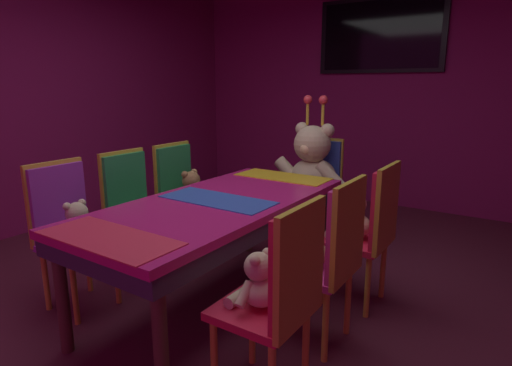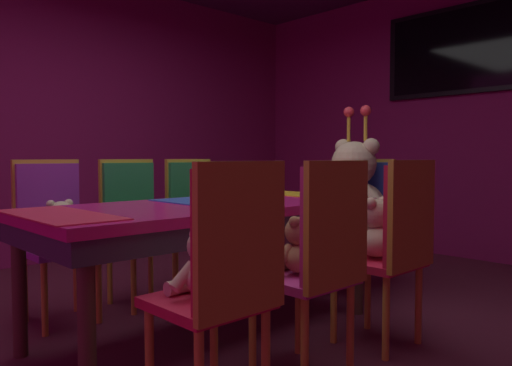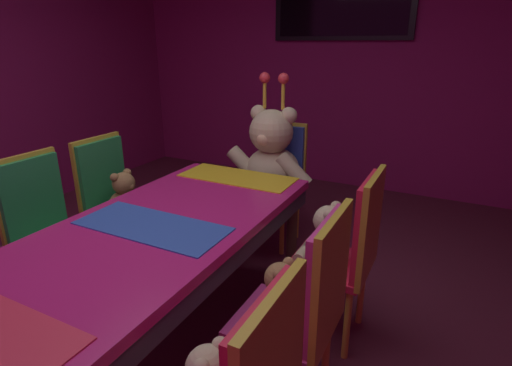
{
  "view_description": "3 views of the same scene",
  "coord_description": "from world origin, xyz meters",
  "views": [
    {
      "loc": [
        1.68,
        -2.07,
        1.47
      ],
      "look_at": [
        0.0,
        0.45,
        0.77
      ],
      "focal_mm": 29.55,
      "sensor_mm": 36.0,
      "label": 1
    },
    {
      "loc": [
        2.21,
        -1.73,
        1.0
      ],
      "look_at": [
        -0.23,
        0.59,
        0.82
      ],
      "focal_mm": 34.88,
      "sensor_mm": 36.0,
      "label": 2
    },
    {
      "loc": [
        1.26,
        -1.35,
        1.59
      ],
      "look_at": [
        0.17,
        0.8,
        0.74
      ],
      "focal_mm": 28.05,
      "sensor_mm": 36.0,
      "label": 3
    }
  ],
  "objects": [
    {
      "name": "chair_left_2",
      "position": [
        -0.85,
        0.53,
        0.6
      ],
      "size": [
        0.42,
        0.41,
        0.98
      ],
      "color": "#268C4C",
      "rests_on": "ground_plane"
    },
    {
      "name": "ground_plane",
      "position": [
        0.0,
        0.0,
        0.0
      ],
      "size": [
        7.9,
        7.9,
        0.0
      ],
      "primitive_type": "plane",
      "color": "#591E33"
    },
    {
      "name": "teddy_right_2",
      "position": [
        0.72,
        0.55,
        0.6
      ],
      "size": [
        0.27,
        0.35,
        0.33
      ],
      "rotation": [
        0.0,
        0.0,
        3.14
      ],
      "color": "beige",
      "rests_on": "chair_right_2"
    },
    {
      "name": "chair_right_2",
      "position": [
        0.87,
        0.55,
        0.6
      ],
      "size": [
        0.42,
        0.41,
        0.98
      ],
      "rotation": [
        0.0,
        0.0,
        3.14
      ],
      "color": "red",
      "rests_on": "ground_plane"
    },
    {
      "name": "teddy_right_1",
      "position": [
        0.69,
        -0.02,
        0.58
      ],
      "size": [
        0.22,
        0.29,
        0.27
      ],
      "rotation": [
        0.0,
        0.0,
        3.14
      ],
      "color": "#9E7247",
      "rests_on": "chair_right_1"
    },
    {
      "name": "teddy_left_2",
      "position": [
        -0.7,
        0.53,
        0.59
      ],
      "size": [
        0.26,
        0.33,
        0.31
      ],
      "color": "#9E7247",
      "rests_on": "chair_left_2"
    },
    {
      "name": "wall_back",
      "position": [
        0.0,
        3.2,
        1.4
      ],
      "size": [
        5.2,
        0.12,
        2.8
      ],
      "primitive_type": "cube",
      "color": "#8C1959",
      "rests_on": "ground_plane"
    },
    {
      "name": "throne_chair",
      "position": [
        0.0,
        1.54,
        0.6
      ],
      "size": [
        0.41,
        0.42,
        0.98
      ],
      "rotation": [
        0.0,
        0.0,
        -1.57
      ],
      "color": "#2D47B2",
      "rests_on": "ground_plane"
    },
    {
      "name": "banquet_table",
      "position": [
        0.0,
        0.0,
        0.65
      ],
      "size": [
        0.9,
        2.02,
        0.75
      ],
      "color": "#C61E72",
      "rests_on": "ground_plane"
    },
    {
      "name": "king_teddy_bear",
      "position": [
        0.0,
        1.37,
        0.75
      ],
      "size": [
        0.72,
        0.56,
        0.93
      ],
      "rotation": [
        0.0,
        0.0,
        -1.57
      ],
      "color": "beige",
      "rests_on": "throne_chair"
    },
    {
      "name": "chair_left_1",
      "position": [
        -0.87,
        0.01,
        0.6
      ],
      "size": [
        0.42,
        0.41,
        0.98
      ],
      "color": "#268C4C",
      "rests_on": "ground_plane"
    },
    {
      "name": "chair_right_1",
      "position": [
        0.83,
        -0.02,
        0.6
      ],
      "size": [
        0.42,
        0.41,
        0.98
      ],
      "rotation": [
        0.0,
        0.0,
        3.14
      ],
      "color": "#CC338C",
      "rests_on": "ground_plane"
    }
  ]
}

